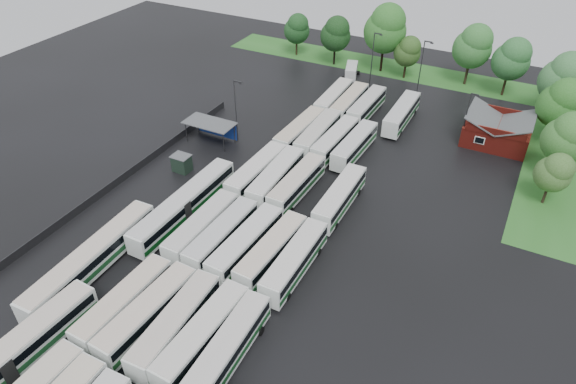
% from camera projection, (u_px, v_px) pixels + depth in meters
% --- Properties ---
extents(ground, '(160.00, 160.00, 0.00)m').
position_uv_depth(ground, '(228.00, 256.00, 62.11)').
color(ground, black).
rests_on(ground, ground).
extents(brick_building, '(10.07, 8.60, 5.39)m').
position_uv_depth(brick_building, '(497.00, 133.00, 82.70)').
color(brick_building, maroon).
rests_on(brick_building, ground).
extents(wash_shed, '(8.20, 4.20, 3.58)m').
position_uv_depth(wash_shed, '(211.00, 125.00, 82.55)').
color(wash_shed, '#2D2D30').
rests_on(wash_shed, ground).
extents(utility_hut, '(2.70, 2.20, 2.62)m').
position_uv_depth(utility_hut, '(182.00, 163.00, 76.41)').
color(utility_hut, black).
rests_on(utility_hut, ground).
extents(grass_strip_north, '(80.00, 10.00, 0.01)m').
position_uv_depth(grass_strip_north, '(404.00, 71.00, 107.79)').
color(grass_strip_north, '#2A6A23').
rests_on(grass_strip_north, ground).
extents(grass_strip_east, '(10.00, 50.00, 0.01)m').
position_uv_depth(grass_strip_east, '(560.00, 158.00, 80.08)').
color(grass_strip_east, '#2A6A23').
rests_on(grass_strip_east, ground).
extents(west_fence, '(0.10, 50.00, 1.20)m').
position_uv_depth(west_fence, '(131.00, 172.00, 75.78)').
color(west_fence, '#2D2D30').
rests_on(west_fence, ground).
extents(bus_r1c0, '(2.93, 12.58, 3.49)m').
position_uv_depth(bus_r1c0, '(125.00, 303.00, 53.54)').
color(bus_r1c0, silver).
rests_on(bus_r1c0, ground).
extents(bus_r1c1, '(3.30, 12.91, 3.56)m').
position_uv_depth(bus_r1c1, '(148.00, 313.00, 52.38)').
color(bus_r1c1, silver).
rests_on(bus_r1c1, ground).
extents(bus_r1c2, '(3.28, 12.89, 3.56)m').
position_uv_depth(bus_r1c2, '(176.00, 324.00, 51.24)').
color(bus_r1c2, silver).
rests_on(bus_r1c2, ground).
extents(bus_r1c3, '(3.02, 12.84, 3.56)m').
position_uv_depth(bus_r1c3, '(203.00, 335.00, 50.18)').
color(bus_r1c3, silver).
rests_on(bus_r1c3, ground).
extents(bus_r1c4, '(3.05, 12.42, 3.43)m').
position_uv_depth(bus_r1c4, '(229.00, 347.00, 49.16)').
color(bus_r1c4, silver).
rests_on(bus_r1c4, ground).
extents(bus_r2c0, '(2.76, 12.70, 3.53)m').
position_uv_depth(bus_r2c0, '(202.00, 227.00, 63.42)').
color(bus_r2c0, silver).
rests_on(bus_r2c0, ground).
extents(bus_r2c1, '(2.91, 12.59, 3.49)m').
position_uv_depth(bus_r2c1, '(222.00, 235.00, 62.27)').
color(bus_r2c1, silver).
rests_on(bus_r2c1, ground).
extents(bus_r2c2, '(3.27, 12.92, 3.57)m').
position_uv_depth(bus_r2c2, '(246.00, 244.00, 60.98)').
color(bus_r2c2, silver).
rests_on(bus_r2c2, ground).
extents(bus_r2c3, '(3.24, 12.56, 3.46)m').
position_uv_depth(bus_r2c3, '(272.00, 251.00, 60.01)').
color(bus_r2c3, silver).
rests_on(bus_r2c3, ground).
extents(bus_r2c4, '(2.75, 12.62, 3.51)m').
position_uv_depth(bus_r2c4, '(295.00, 261.00, 58.63)').
color(bus_r2c4, silver).
rests_on(bus_r2c4, ground).
extents(bus_r3c0, '(3.06, 12.98, 3.60)m').
position_uv_depth(bus_r3c0, '(257.00, 172.00, 73.34)').
color(bus_r3c0, silver).
rests_on(bus_r3c0, ground).
extents(bus_r3c1, '(3.17, 13.15, 3.64)m').
position_uv_depth(bus_r3c1, '(276.00, 178.00, 72.13)').
color(bus_r3c1, silver).
rests_on(bus_r3c1, ground).
extents(bus_r3c2, '(2.98, 12.61, 3.49)m').
position_uv_depth(bus_r3c2, '(297.00, 184.00, 70.98)').
color(bus_r3c2, silver).
rests_on(bus_r3c2, ground).
extents(bus_r3c4, '(2.79, 12.75, 3.55)m').
position_uv_depth(bus_r3c4, '(340.00, 197.00, 68.44)').
color(bus_r3c4, silver).
rests_on(bus_r3c4, ground).
extents(bus_r4c0, '(3.20, 12.98, 3.59)m').
position_uv_depth(bus_r4c0, '(300.00, 131.00, 82.91)').
color(bus_r4c0, silver).
rests_on(bus_r4c0, ground).
extents(bus_r4c1, '(2.94, 12.94, 3.59)m').
position_uv_depth(bus_r4c1, '(318.00, 134.00, 82.02)').
color(bus_r4c1, silver).
rests_on(bus_r4c1, ground).
extents(bus_r4c2, '(3.14, 12.54, 3.46)m').
position_uv_depth(bus_r4c2, '(335.00, 140.00, 80.66)').
color(bus_r4c2, silver).
rests_on(bus_r4c2, ground).
extents(bus_r4c3, '(3.07, 12.45, 3.44)m').
position_uv_depth(bus_r4c3, '(354.00, 145.00, 79.46)').
color(bus_r4c3, silver).
rests_on(bus_r4c3, ground).
extents(bus_r5c0, '(2.96, 12.64, 3.50)m').
position_uv_depth(bus_r5c0, '(334.00, 99.00, 92.64)').
color(bus_r5c0, silver).
rests_on(bus_r5c0, ground).
extents(bus_r5c1, '(2.73, 12.47, 3.47)m').
position_uv_depth(bus_r5c1, '(349.00, 103.00, 91.29)').
color(bus_r5c1, silver).
rests_on(bus_r5c1, ground).
extents(bus_r5c2, '(2.90, 12.42, 3.44)m').
position_uv_depth(bus_r5c2, '(367.00, 106.00, 90.29)').
color(bus_r5c2, silver).
rests_on(bus_r5c2, ground).
extents(bus_r5c4, '(2.83, 13.03, 3.62)m').
position_uv_depth(bus_r5c4, '(402.00, 114.00, 87.75)').
color(bus_r5c4, silver).
rests_on(bus_r5c4, ground).
extents(artic_bus_west_a, '(3.60, 19.17, 3.54)m').
position_uv_depth(artic_bus_west_a, '(9.00, 359.00, 47.95)').
color(artic_bus_west_a, silver).
rests_on(artic_bus_west_a, ground).
extents(artic_bus_west_b, '(2.99, 19.37, 3.59)m').
position_uv_depth(artic_bus_west_b, '(184.00, 204.00, 67.11)').
color(artic_bus_west_b, silver).
rests_on(artic_bus_west_b, ground).
extents(artic_bus_west_c, '(3.30, 19.47, 3.60)m').
position_uv_depth(artic_bus_west_c, '(92.00, 259.00, 58.80)').
color(artic_bus_west_c, silver).
rests_on(artic_bus_west_c, ground).
extents(minibus, '(3.80, 6.24, 2.56)m').
position_uv_depth(minibus, '(351.00, 71.00, 104.18)').
color(minibus, silver).
rests_on(minibus, ground).
extents(tree_north_0, '(5.64, 5.64, 9.35)m').
position_uv_depth(tree_north_0, '(297.00, 28.00, 111.33)').
color(tree_north_0, '#362817').
rests_on(tree_north_0, ground).
extents(tree_north_1, '(6.35, 6.35, 10.51)m').
position_uv_depth(tree_north_1, '(336.00, 33.00, 106.48)').
color(tree_north_1, black).
rests_on(tree_north_1, ground).
extents(tree_north_2, '(8.54, 8.54, 14.14)m').
position_uv_depth(tree_north_2, '(386.00, 28.00, 102.15)').
color(tree_north_2, black).
rests_on(tree_north_2, ground).
extents(tree_north_3, '(5.32, 5.32, 8.82)m').
position_uv_depth(tree_north_3, '(408.00, 51.00, 101.41)').
color(tree_north_3, black).
rests_on(tree_north_3, ground).
extents(tree_north_4, '(7.40, 7.40, 12.26)m').
position_uv_depth(tree_north_4, '(474.00, 46.00, 97.57)').
color(tree_north_4, '#312418').
rests_on(tree_north_4, ground).
extents(tree_north_5, '(6.88, 6.88, 11.40)m').
position_uv_depth(tree_north_5, '(512.00, 59.00, 93.83)').
color(tree_north_5, '#2E2113').
rests_on(tree_north_5, ground).
extents(tree_north_6, '(5.04, 5.04, 8.35)m').
position_uv_depth(tree_north_6, '(570.00, 78.00, 91.70)').
color(tree_north_6, black).
rests_on(tree_north_6, ground).
extents(tree_east_0, '(4.86, 4.86, 8.04)m').
position_uv_depth(tree_east_0, '(555.00, 172.00, 67.57)').
color(tree_east_0, '#302518').
rests_on(tree_east_0, ground).
extents(tree_east_1, '(6.54, 6.54, 10.83)m').
position_uv_depth(tree_east_1, '(568.00, 137.00, 71.42)').
color(tree_east_1, '#3D281A').
rests_on(tree_east_1, ground).
extents(tree_east_2, '(6.97, 6.97, 11.54)m').
position_uv_depth(tree_east_2, '(562.00, 103.00, 79.03)').
color(tree_east_2, black).
rests_on(tree_east_2, ground).
extents(tree_east_3, '(7.79, 7.79, 12.90)m').
position_uv_depth(tree_east_3, '(565.00, 78.00, 84.44)').
color(tree_east_3, black).
rests_on(tree_east_3, ground).
extents(tree_east_4, '(5.28, 5.26, 8.71)m').
position_uv_depth(tree_east_4, '(566.00, 83.00, 89.13)').
color(tree_east_4, black).
rests_on(tree_east_4, ground).
extents(lamp_post_ne, '(1.40, 0.27, 9.07)m').
position_uv_depth(lamp_post_ne, '(467.00, 116.00, 80.23)').
color(lamp_post_ne, '#2D2D30').
rests_on(lamp_post_ne, ground).
extents(lamp_post_nw, '(1.65, 0.32, 10.69)m').
position_uv_depth(lamp_post_nw, '(236.00, 107.00, 80.56)').
color(lamp_post_nw, '#2D2D30').
rests_on(lamp_post_nw, ground).
extents(lamp_post_back_w, '(1.64, 0.32, 10.62)m').
position_uv_depth(lamp_post_back_w, '(373.00, 56.00, 98.07)').
color(lamp_post_back_w, '#2D2D30').
rests_on(lamp_post_back_w, ground).
extents(lamp_post_back_e, '(1.67, 0.33, 10.84)m').
position_uv_depth(lamp_post_back_e, '(422.00, 65.00, 94.07)').
color(lamp_post_back_e, '#2D2D30').
rests_on(lamp_post_back_e, ground).
extents(puddle_0, '(6.22, 6.22, 0.01)m').
position_uv_depth(puddle_0, '(122.00, 367.00, 49.56)').
color(puddle_0, black).
rests_on(puddle_0, ground).
extents(puddle_2, '(5.83, 5.83, 0.01)m').
position_uv_depth(puddle_2, '(205.00, 229.00, 66.20)').
color(puddle_2, black).
rests_on(puddle_2, ground).
extents(puddle_3, '(3.41, 3.41, 0.01)m').
position_uv_depth(puddle_3, '(257.00, 275.00, 59.53)').
color(puddle_3, black).
rests_on(puddle_3, ground).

